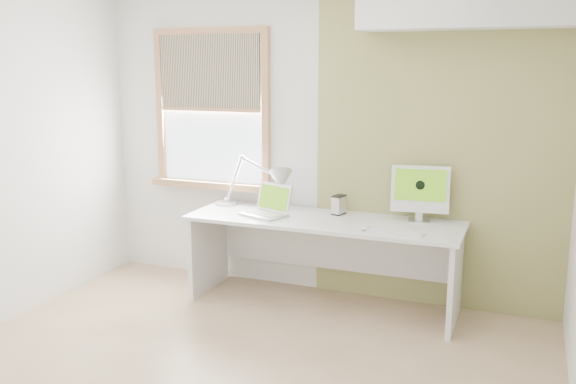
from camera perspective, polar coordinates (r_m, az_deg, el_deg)
The scene contains 11 objects.
room at distance 3.62m, azimuth -6.15°, elevation 1.56°, with size 4.04×3.54×2.64m.
accent_wall at distance 4.97m, azimuth 13.81°, elevation 4.02°, with size 2.00×0.02×2.60m, color #9B9A57.
window at distance 5.56m, azimuth -7.14°, elevation 7.56°, with size 1.20×0.14×1.42m.
desk at distance 5.02m, azimuth 3.48°, elevation -4.51°, with size 2.20×0.70×0.73m.
desk_lamp at distance 5.17m, azimuth -1.67°, elevation 0.88°, with size 0.79×0.33×0.45m.
laptop at distance 5.04m, azimuth -1.86°, elevation -1.44°, with size 0.43×0.39×0.25m.
phone_dock at distance 5.06m, azimuth 4.67°, elevation -1.72°, with size 0.07×0.07×0.12m.
external_drive at distance 5.06m, azimuth 4.74°, elevation -1.19°, with size 0.10×0.14×0.16m.
imac at distance 4.90m, azimuth 12.17°, elevation 0.15°, with size 0.45×0.17×0.44m.
keyboard at distance 4.56m, azimuth 9.96°, elevation -3.67°, with size 0.43×0.16×0.02m.
mouse at distance 4.62m, azimuth 7.13°, elevation -3.33°, with size 0.06×0.10×0.03m, color white.
Camera 1 is at (1.67, -3.15, 1.92)m, focal length 38.28 mm.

